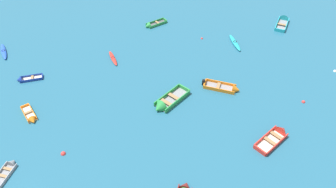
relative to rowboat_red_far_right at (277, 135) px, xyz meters
name	(u,v)px	position (x,y,z in m)	size (l,w,h in m)	color
rowboat_red_far_right	(277,135)	(0.00, 0.00, 0.00)	(4.00, 3.16, 1.26)	beige
rowboat_green_near_camera	(165,104)	(-9.54, 5.87, 0.04)	(4.46, 3.94, 1.44)	gray
rowboat_orange_midfield_right	(31,117)	(-22.72, 6.50, -0.05)	(1.95, 2.93, 0.79)	beige
rowboat_turquoise_foreground_center	(283,21)	(9.63, 19.27, 0.00)	(3.35, 4.06, 1.22)	gray
kayak_blue_outer_right	(4,51)	(-27.41, 18.68, -0.03)	(1.53, 3.61, 0.34)	blue
rowboat_grey_cluster_inner	(9,168)	(-23.85, 0.79, -0.06)	(2.02, 2.89, 0.89)	gray
rowboat_deep_blue_distant_center	(25,79)	(-24.15, 12.72, -0.06)	(2.85, 1.05, 0.78)	beige
kayak_red_outer_left	(113,58)	(-14.26, 14.87, -0.06)	(1.11, 3.11, 0.29)	red
rowboat_green_far_back	(151,25)	(-8.61, 21.58, -0.04)	(3.41, 2.24, 0.94)	#4C4C51
rowboat_orange_back_row_right	(228,88)	(-2.42, 7.05, 0.00)	(3.96, 2.89, 1.17)	gray
kayak_turquoise_center	(235,43)	(1.22, 15.36, -0.03)	(0.64, 3.75, 0.36)	teal
mooring_buoy_midfield	(202,39)	(-2.61, 17.25, -0.20)	(0.29, 0.29, 0.29)	red
mooring_buoy_far_field	(63,154)	(-19.44, 1.54, -0.20)	(0.44, 0.44, 0.44)	red
mooring_buoy_between_boats_left	(303,102)	(4.64, 3.79, -0.20)	(0.38, 0.38, 0.38)	red
mooring_buoy_trailing	(335,71)	(10.68, 7.85, -0.20)	(0.36, 0.36, 0.36)	silver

